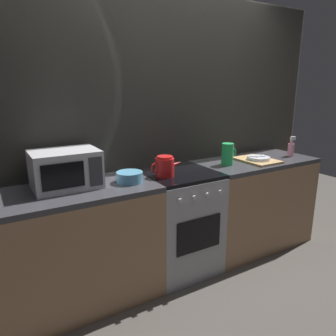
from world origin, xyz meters
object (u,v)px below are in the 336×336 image
Objects in this scene: microwave at (66,169)px; pitcher at (228,154)px; dish_pile at (257,159)px; spray_bottle at (291,149)px; mixing_bowl at (130,177)px; kettle at (165,166)px; stove_unit at (179,221)px.

pitcher is at bearing -3.18° from microwave.
dish_pile is at bearing -4.09° from microwave.
pitcher is 0.99× the size of spray_bottle.
spray_bottle is at bearing -0.62° from mixing_bowl.
dish_pile is at bearing -0.49° from mixing_bowl.
mixing_bowl is at bearing -179.74° from kettle.
spray_bottle is at bearing -3.44° from microwave.
spray_bottle is at bearing -3.92° from pitcher.
kettle is 0.31m from mixing_bowl.
kettle is (0.75, -0.11, -0.05)m from microwave.
kettle is 0.71× the size of dish_pile.
pitcher reaches higher than mixing_bowl.
spray_bottle is at bearing -0.99° from dish_pile.
stove_unit is at bearing -4.27° from microwave.
pitcher is at bearing 176.08° from spray_bottle.
spray_bottle is (2.24, -0.14, -0.06)m from microwave.
dish_pile is 0.47m from spray_bottle.
microwave is 0.76m from kettle.
microwave is at bearing 176.82° from pitcher.
spray_bottle is (1.33, -0.07, 0.53)m from stove_unit.
stove_unit is 0.69m from mixing_bowl.
microwave is (-0.92, 0.07, 0.59)m from stove_unit.
microwave is at bearing 165.28° from mixing_bowl.
mixing_bowl is 0.50× the size of dish_pile.
dish_pile reaches higher than stove_unit.
dish_pile is at bearing -0.72° from kettle.
kettle is at bearing -177.13° from pitcher.
microwave is 2.25m from spray_bottle.
pitcher reaches higher than kettle.
stove_unit is at bearing 5.66° from mixing_bowl.
kettle is (-0.16, -0.05, 0.53)m from stove_unit.
dish_pile is (0.86, -0.06, 0.47)m from stove_unit.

